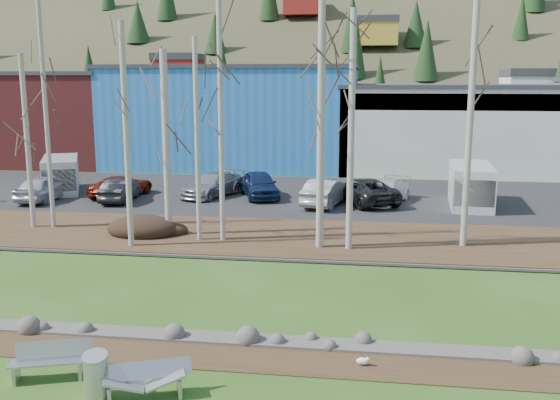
# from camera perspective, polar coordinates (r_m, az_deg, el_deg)

# --- Properties ---
(ground) EXTENTS (200.00, 200.00, 0.00)m
(ground) POSITION_cam_1_polar(r_m,az_deg,el_deg) (15.71, -12.39, -16.67)
(ground) COLOR #254913
(ground) RESTS_ON ground
(dirt_strip) EXTENTS (80.00, 1.80, 0.03)m
(dirt_strip) POSITION_cam_1_polar(r_m,az_deg,el_deg) (17.48, -9.95, -13.55)
(dirt_strip) COLOR #382616
(dirt_strip) RESTS_ON ground
(near_bank_rocks) EXTENTS (80.00, 0.80, 0.50)m
(near_bank_rocks) POSITION_cam_1_polar(r_m,az_deg,el_deg) (18.36, -8.97, -12.33)
(near_bank_rocks) COLOR #47423D
(near_bank_rocks) RESTS_ON ground
(river) EXTENTS (80.00, 8.00, 0.90)m
(river) POSITION_cam_1_polar(r_m,az_deg,el_deg) (22.04, -5.84, -8.20)
(river) COLOR black
(river) RESTS_ON ground
(far_bank_rocks) EXTENTS (80.00, 0.80, 0.46)m
(far_bank_rocks) POSITION_cam_1_polar(r_m,az_deg,el_deg) (25.84, -3.67, -5.25)
(far_bank_rocks) COLOR #47423D
(far_bank_rocks) RESTS_ON ground
(far_bank) EXTENTS (80.00, 7.00, 0.15)m
(far_bank) POSITION_cam_1_polar(r_m,az_deg,el_deg) (28.85, -2.38, -3.35)
(far_bank) COLOR #382616
(far_bank) RESTS_ON ground
(parking_lot) EXTENTS (80.00, 14.00, 0.14)m
(parking_lot) POSITION_cam_1_polar(r_m,az_deg,el_deg) (38.98, 0.40, 0.44)
(parking_lot) COLOR black
(parking_lot) RESTS_ON ground
(building_brick) EXTENTS (16.32, 12.24, 7.80)m
(building_brick) POSITION_cam_1_polar(r_m,az_deg,el_deg) (59.66, -21.32, 7.09)
(building_brick) COLOR maroon
(building_brick) RESTS_ON ground
(building_blue) EXTENTS (20.40, 12.24, 8.30)m
(building_blue) POSITION_cam_1_polar(r_m,az_deg,el_deg) (53.24, -4.03, 7.69)
(building_blue) COLOR #1E6DAE
(building_blue) RESTS_ON ground
(building_white) EXTENTS (18.36, 12.24, 6.80)m
(building_white) POSITION_cam_1_polar(r_m,az_deg,el_deg) (52.56, 15.68, 6.45)
(building_white) COLOR beige
(building_white) RESTS_ON ground
(hillside) EXTENTS (160.00, 72.00, 35.00)m
(hillside) POSITION_cam_1_polar(r_m,az_deg,el_deg) (97.65, 5.25, 17.02)
(hillside) COLOR #36331F
(hillside) RESTS_ON ground
(bench_intact) EXTENTS (1.90, 1.08, 0.91)m
(bench_intact) POSITION_cam_1_polar(r_m,az_deg,el_deg) (16.73, -20.25, -13.60)
(bench_intact) COLOR #A1A4A6
(bench_intact) RESTS_ON ground
(bench_damaged) EXTENTS (1.95, 1.25, 0.83)m
(bench_damaged) POSITION_cam_1_polar(r_m,az_deg,el_deg) (15.23, -12.11, -15.83)
(bench_damaged) COLOR #A1A4A6
(bench_damaged) RESTS_ON ground
(litter_bin) EXTENTS (0.63, 0.63, 0.98)m
(litter_bin) POSITION_cam_1_polar(r_m,az_deg,el_deg) (15.47, -16.45, -15.30)
(litter_bin) COLOR #A1A4A6
(litter_bin) RESTS_ON ground
(seagull) EXTENTS (0.38, 0.18, 0.28)m
(seagull) POSITION_cam_1_polar(r_m,az_deg,el_deg) (16.58, 7.59, -14.37)
(seagull) COLOR gold
(seagull) RESTS_ON ground
(dirt_mound) EXTENTS (3.32, 2.34, 0.65)m
(dirt_mound) POSITION_cam_1_polar(r_m,az_deg,el_deg) (29.62, -12.45, -2.43)
(dirt_mound) COLOR black
(dirt_mound) RESTS_ON far_bank
(birch_0) EXTENTS (0.24, 0.24, 8.25)m
(birch_0) POSITION_cam_1_polar(r_m,az_deg,el_deg) (32.08, -22.10, 4.93)
(birch_0) COLOR beige
(birch_0) RESTS_ON far_bank
(birch_1) EXTENTS (0.21, 0.21, 11.09)m
(birch_1) POSITION_cam_1_polar(r_m,az_deg,el_deg) (31.56, -20.62, 7.54)
(birch_1) COLOR beige
(birch_1) RESTS_ON far_bank
(birch_2) EXTENTS (0.32, 0.32, 8.38)m
(birch_2) POSITION_cam_1_polar(r_m,az_deg,el_deg) (28.67, -10.37, 5.06)
(birch_2) COLOR beige
(birch_2) RESTS_ON far_bank
(birch_3) EXTENTS (0.23, 0.23, 11.03)m
(birch_3) POSITION_cam_1_polar(r_m,az_deg,el_deg) (27.28, -5.44, 7.68)
(birch_3) COLOR beige
(birch_3) RESTS_ON far_bank
(birch_4) EXTENTS (0.25, 0.25, 9.41)m
(birch_4) POSITION_cam_1_polar(r_m,az_deg,el_deg) (26.99, -13.87, 5.65)
(birch_4) COLOR beige
(birch_4) RESTS_ON far_bank
(birch_5) EXTENTS (0.22, 0.22, 8.86)m
(birch_5) POSITION_cam_1_polar(r_m,az_deg,el_deg) (27.50, -7.59, 5.40)
(birch_5) COLOR beige
(birch_5) RESTS_ON far_bank
(birch_6) EXTENTS (0.23, 0.23, 9.14)m
(birch_6) POSITION_cam_1_polar(r_m,az_deg,el_deg) (26.11, 3.85, 5.48)
(birch_6) COLOR beige
(birch_6) RESTS_ON far_bank
(birch_7) EXTENTS (0.29, 0.29, 11.33)m
(birch_7) POSITION_cam_1_polar(r_m,az_deg,el_deg) (25.94, 3.75, 7.86)
(birch_7) COLOR beige
(birch_7) RESTS_ON far_bank
(birch_8) EXTENTS (0.27, 0.27, 9.85)m
(birch_8) POSITION_cam_1_polar(r_m,az_deg,el_deg) (25.88, 6.53, 6.17)
(birch_8) COLOR beige
(birch_8) RESTS_ON far_bank
(birch_9) EXTENTS (0.28, 0.28, 12.50)m
(birch_9) POSITION_cam_1_polar(r_m,az_deg,el_deg) (27.26, 17.09, 8.80)
(birch_9) COLOR beige
(birch_9) RESTS_ON far_bank
(car_0) EXTENTS (1.84, 4.49, 1.52)m
(car_0) POSITION_cam_1_polar(r_m,az_deg,el_deg) (39.41, -20.80, 1.06)
(car_0) COLOR #BABABC
(car_0) RESTS_ON parking_lot
(car_1) EXTENTS (1.63, 4.05, 1.31)m
(car_1) POSITION_cam_1_polar(r_m,az_deg,el_deg) (37.81, -14.39, 0.87)
(car_1) COLOR black
(car_1) RESTS_ON parking_lot
(car_2) EXTENTS (3.04, 4.94, 1.28)m
(car_2) POSITION_cam_1_polar(r_m,az_deg,el_deg) (39.36, -14.27, 1.25)
(car_2) COLOR maroon
(car_2) RESTS_ON parking_lot
(car_3) EXTENTS (3.59, 5.25, 1.41)m
(car_3) POSITION_cam_1_polar(r_m,az_deg,el_deg) (38.44, -6.21, 1.40)
(car_3) COLOR gray
(car_3) RESTS_ON parking_lot
(car_4) EXTENTS (3.34, 4.99, 1.58)m
(car_4) POSITION_cam_1_polar(r_m,az_deg,el_deg) (37.82, -1.89, 1.43)
(car_4) COLOR #17264C
(car_4) RESTS_ON parking_lot
(car_5) EXTENTS (2.62, 4.86, 1.52)m
(car_5) POSITION_cam_1_polar(r_m,az_deg,el_deg) (35.53, 4.20, 0.73)
(car_5) COLOR #B4B4B6
(car_5) RESTS_ON parking_lot
(car_6) EXTENTS (4.62, 5.79, 1.46)m
(car_6) POSITION_cam_1_polar(r_m,az_deg,el_deg) (36.37, 7.62, 0.86)
(car_6) COLOR black
(car_6) RESTS_ON parking_lot
(car_7) EXTENTS (3.46, 5.05, 1.36)m
(car_7) POSITION_cam_1_polar(r_m,az_deg,el_deg) (36.62, 9.59, 0.78)
(car_7) COLOR white
(car_7) RESTS_ON parking_lot
(van_white) EXTENTS (2.61, 5.45, 2.32)m
(van_white) POSITION_cam_1_polar(r_m,az_deg,el_deg) (36.72, 17.07, 1.24)
(van_white) COLOR silver
(van_white) RESTS_ON parking_lot
(van_grey) EXTENTS (3.97, 5.39, 2.18)m
(van_grey) POSITION_cam_1_polar(r_m,az_deg,el_deg) (41.92, -19.41, 2.16)
(van_grey) COLOR #B3B5B8
(van_grey) RESTS_ON parking_lot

